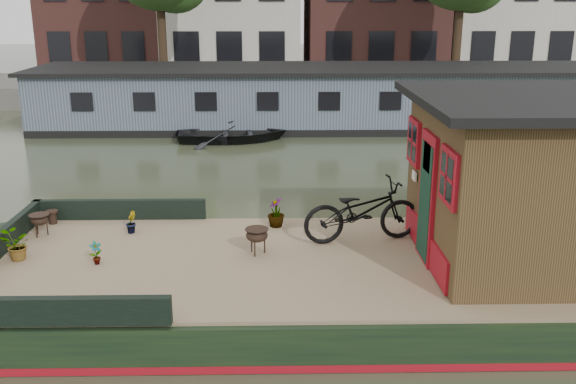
{
  "coord_description": "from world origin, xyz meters",
  "views": [
    {
      "loc": [
        -1.76,
        -8.79,
        4.33
      ],
      "look_at": [
        -1.58,
        0.5,
        1.55
      ],
      "focal_mm": 40.0,
      "sensor_mm": 36.0,
      "label": 1
    }
  ],
  "objects_px": {
    "bicycle": "(362,211)",
    "brazier_front": "(257,241)",
    "potted_plant_a": "(96,253)",
    "cabin": "(550,179)",
    "brazier_rear": "(40,225)",
    "dinghy": "(232,130)"
  },
  "relations": [
    {
      "from": "bicycle",
      "to": "brazier_front",
      "type": "distance_m",
      "value": 1.76
    },
    {
      "from": "potted_plant_a",
      "to": "brazier_front",
      "type": "relative_size",
      "value": 0.87
    },
    {
      "from": "cabin",
      "to": "brazier_rear",
      "type": "xyz_separation_m",
      "value": [
        -7.79,
        1.11,
        -1.04
      ]
    },
    {
      "from": "dinghy",
      "to": "bicycle",
      "type": "bearing_deg",
      "value": -172.37
    },
    {
      "from": "cabin",
      "to": "bicycle",
      "type": "distance_m",
      "value": 2.8
    },
    {
      "from": "brazier_front",
      "to": "brazier_rear",
      "type": "height_order",
      "value": "brazier_front"
    },
    {
      "from": "bicycle",
      "to": "brazier_front",
      "type": "relative_size",
      "value": 4.68
    },
    {
      "from": "dinghy",
      "to": "potted_plant_a",
      "type": "bearing_deg",
      "value": 167.22
    },
    {
      "from": "brazier_front",
      "to": "dinghy",
      "type": "height_order",
      "value": "brazier_front"
    },
    {
      "from": "brazier_front",
      "to": "brazier_rear",
      "type": "relative_size",
      "value": 1.11
    },
    {
      "from": "bicycle",
      "to": "brazier_rear",
      "type": "bearing_deg",
      "value": 75.17
    },
    {
      "from": "bicycle",
      "to": "brazier_rear",
      "type": "distance_m",
      "value": 5.22
    },
    {
      "from": "potted_plant_a",
      "to": "brazier_front",
      "type": "xyz_separation_m",
      "value": [
        2.32,
        0.36,
        0.03
      ]
    },
    {
      "from": "potted_plant_a",
      "to": "dinghy",
      "type": "distance_m",
      "value": 11.68
    },
    {
      "from": "cabin",
      "to": "bicycle",
      "type": "bearing_deg",
      "value": 163.12
    },
    {
      "from": "cabin",
      "to": "potted_plant_a",
      "type": "height_order",
      "value": "cabin"
    },
    {
      "from": "cabin",
      "to": "brazier_rear",
      "type": "distance_m",
      "value": 7.93
    },
    {
      "from": "cabin",
      "to": "dinghy",
      "type": "distance_m",
      "value": 12.77
    },
    {
      "from": "bicycle",
      "to": "dinghy",
      "type": "distance_m",
      "value": 11.09
    },
    {
      "from": "cabin",
      "to": "brazier_front",
      "type": "height_order",
      "value": "cabin"
    },
    {
      "from": "potted_plant_a",
      "to": "brazier_front",
      "type": "distance_m",
      "value": 2.35
    },
    {
      "from": "cabin",
      "to": "dinghy",
      "type": "xyz_separation_m",
      "value": [
        -5.33,
        11.5,
        -1.51
      ]
    }
  ]
}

